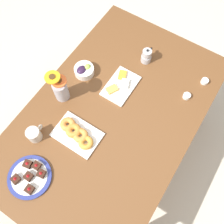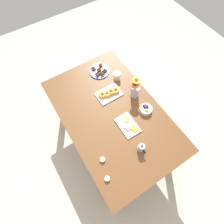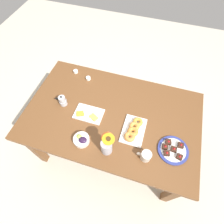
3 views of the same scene
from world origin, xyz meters
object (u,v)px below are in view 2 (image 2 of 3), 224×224
Objects in this scene: cheese_platter at (128,125)px; jam_cup_honey at (107,179)px; dessert_plate at (99,71)px; flower_vase at (135,91)px; moka_pot at (141,148)px; grape_bowl at (146,109)px; croissant_platter at (109,93)px; jam_cup_berry at (103,160)px; coffee_mug at (117,76)px; dining_table at (112,117)px.

cheese_platter is 0.56m from jam_cup_honey.
flower_vase is at bearing 17.10° from dessert_plate.
moka_pot is (0.54, -0.31, -0.04)m from flower_vase.
croissant_platter is (-0.39, -0.22, -0.01)m from grape_bowl.
croissant_platter is at bearing -125.23° from flower_vase.
cheese_platter reaches higher than jam_cup_berry.
dessert_plate is at bearing -148.13° from coffee_mug.
dessert_plate is 0.54m from flower_vase.
croissant_platter is at bearing 173.39° from moka_pot.
jam_cup_honey is 1.25m from dessert_plate.
dessert_plate is (-0.94, 0.52, -0.00)m from jam_cup_berry.
grape_bowl is 0.81m from jam_cup_honey.
dessert_plate reaches higher than dining_table.
croissant_platter reaches higher than cheese_platter.
jam_cup_berry is (-0.17, 0.05, 0.00)m from jam_cup_honey.
cheese_platter is 0.39m from flower_vase.
dessert_plate is at bearing 151.06° from jam_cup_berry.
coffee_mug reaches higher than croissant_platter.
coffee_mug is at bearing -174.23° from flower_vase.
coffee_mug is (-0.37, 0.31, 0.13)m from dining_table.
flower_vase is (-0.27, 0.27, 0.08)m from cheese_platter.
coffee_mug is 0.63m from cheese_platter.
jam_cup_berry is 0.18× the size of flower_vase.
cheese_platter is 0.79m from dessert_plate.
jam_cup_honey is (0.37, -0.72, -0.01)m from grape_bowl.
coffee_mug is 0.47× the size of dessert_plate.
jam_cup_berry is 0.40× the size of moka_pot.
dessert_plate is at bearing -162.90° from flower_vase.
jam_cup_berry is (0.20, -0.67, -0.01)m from grape_bowl.
grape_bowl is at bearing 11.21° from dessert_plate.
dining_table is 6.43× the size of dessert_plate.
dessert_plate is (-0.78, 0.12, 0.00)m from cheese_platter.
flower_vase is at bearing 149.79° from moka_pot.
jam_cup_berry is at bearing -72.91° from grape_bowl.
dessert_plate is at bearing 171.49° from cheese_platter.
dessert_plate reaches higher than cheese_platter.
cheese_platter is 5.42× the size of jam_cup_honey.
cheese_platter is at bearing 171.80° from moka_pot.
croissant_platter is at bearing -12.05° from dessert_plate.
coffee_mug is 0.87× the size of grape_bowl.
croissant_platter is 0.74m from jam_cup_berry.
coffee_mug reaches higher than jam_cup_berry.
grape_bowl is 0.45m from croissant_platter.
croissant_platter is 0.29m from flower_vase.
dessert_plate is at bearing 167.95° from croissant_platter.
coffee_mug is 2.42× the size of jam_cup_honey.
grape_bowl is 0.23m from flower_vase.
coffee_mug is 2.42× the size of jam_cup_berry.
dessert_plate is (-1.11, 0.57, -0.00)m from jam_cup_honey.
dining_table is at bearing 143.68° from jam_cup_honey.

